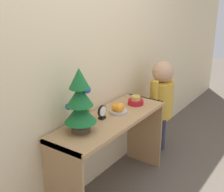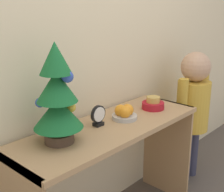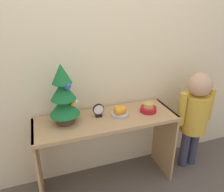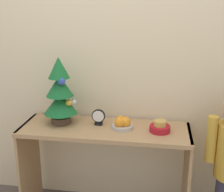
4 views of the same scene
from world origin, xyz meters
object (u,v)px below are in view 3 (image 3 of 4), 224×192
fruit_bowl (120,111)px  desk_clock (99,110)px  mini_tree (63,96)px  child_figure (195,112)px  singing_bowl (148,108)px

fruit_bowl → desk_clock: bearing=167.3°
mini_tree → desk_clock: 0.34m
fruit_bowl → child_figure: child_figure is taller
desk_clock → child_figure: (0.97, -0.08, -0.14)m
desk_clock → fruit_bowl: bearing=-12.7°
mini_tree → singing_bowl: bearing=-3.9°
singing_bowl → desk_clock: bearing=172.7°
mini_tree → child_figure: mini_tree is taller
mini_tree → desk_clock: mini_tree is taller
singing_bowl → child_figure: (0.51, -0.02, -0.11)m
mini_tree → singing_bowl: mini_tree is taller
child_figure → singing_bowl: bearing=177.7°
child_figure → mini_tree: bearing=176.8°
fruit_bowl → child_figure: 0.80m
mini_tree → desk_clock: (0.28, 0.01, -0.18)m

